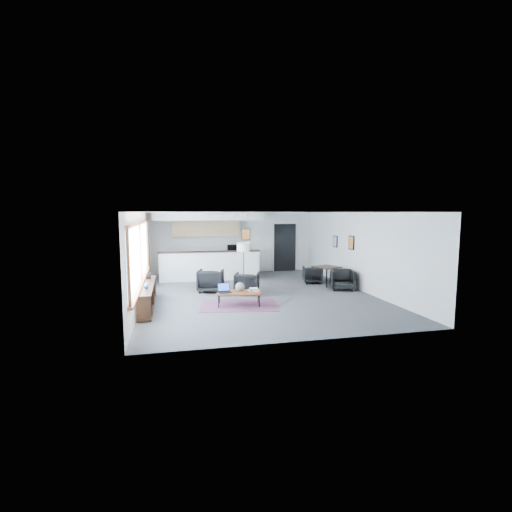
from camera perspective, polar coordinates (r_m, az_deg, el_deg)
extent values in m
cube|color=#464649|center=(11.93, 0.09, -5.87)|extent=(7.00, 9.00, 0.01)
cube|color=white|center=(11.65, 0.09, 6.77)|extent=(7.00, 9.00, 0.01)
cube|color=silver|center=(16.12, -3.50, 2.08)|extent=(7.00, 0.01, 2.60)
cube|color=silver|center=(7.44, 7.91, -3.34)|extent=(7.00, 0.01, 2.60)
cube|color=silver|center=(11.46, -17.25, -0.07)|extent=(0.01, 9.00, 2.60)
cube|color=silver|center=(12.96, 15.38, 0.74)|extent=(0.01, 9.00, 2.60)
cube|color=#8CBFFF|center=(10.54, -17.46, 0.45)|extent=(0.02, 5.80, 1.55)
cube|color=brown|center=(10.65, -17.15, -3.82)|extent=(0.10, 5.95, 0.06)
cube|color=brown|center=(10.49, -17.51, 4.81)|extent=(0.06, 5.95, 0.06)
cube|color=brown|center=(7.67, -19.01, -1.82)|extent=(0.06, 0.06, 1.60)
cube|color=brown|center=(10.54, -17.35, 0.46)|extent=(0.06, 0.06, 1.60)
cube|color=brown|center=(13.42, -16.41, 1.76)|extent=(0.06, 0.06, 1.60)
cube|color=black|center=(10.56, -16.42, -4.33)|extent=(0.35, 3.00, 0.05)
cube|color=black|center=(10.68, -16.32, -7.33)|extent=(0.35, 3.00, 0.05)
cube|color=black|center=(9.21, -16.90, -7.80)|extent=(0.33, 0.04, 0.55)
cube|color=black|center=(10.62, -16.37, -5.87)|extent=(0.33, 0.04, 0.55)
cube|color=black|center=(12.03, -15.96, -4.39)|extent=(0.33, 0.04, 0.55)
cube|color=#3359A5|center=(9.39, -16.81, -8.49)|extent=(0.18, 0.04, 0.20)
cube|color=silver|center=(9.55, -16.74, -8.17)|extent=(0.18, 0.04, 0.22)
cube|color=maroon|center=(9.72, -16.68, -7.86)|extent=(0.18, 0.04, 0.24)
cube|color=black|center=(9.88, -16.61, -7.72)|extent=(0.18, 0.04, 0.20)
cube|color=#3359A5|center=(10.05, -16.55, -7.43)|extent=(0.18, 0.04, 0.22)
cube|color=silver|center=(10.21, -16.49, -7.15)|extent=(0.18, 0.04, 0.24)
cube|color=maroon|center=(10.38, -16.43, -7.03)|extent=(0.18, 0.04, 0.20)
cube|color=black|center=(10.54, -16.37, -6.77)|extent=(0.18, 0.04, 0.22)
cube|color=#3359A5|center=(10.70, -16.32, -6.50)|extent=(0.18, 0.03, 0.24)
cube|color=silver|center=(10.87, -16.27, -6.41)|extent=(0.18, 0.03, 0.20)
cube|color=maroon|center=(11.04, -16.22, -6.16)|extent=(0.18, 0.03, 0.22)
cube|color=black|center=(11.20, -16.17, -5.92)|extent=(0.18, 0.04, 0.24)
cube|color=black|center=(11.32, -16.19, -3.00)|extent=(0.14, 0.02, 0.18)
sphere|color=#264C99|center=(9.95, -16.53, -4.44)|extent=(0.14, 0.14, 0.14)
cube|color=white|center=(14.27, -7.06, -1.58)|extent=(3.80, 0.25, 1.10)
cube|color=black|center=(14.20, -7.09, 0.65)|extent=(3.85, 0.32, 0.04)
cube|color=white|center=(15.71, -7.59, -1.20)|extent=(3.80, 0.60, 0.90)
cube|color=#2D2D2D|center=(15.66, -7.62, 0.47)|extent=(3.82, 0.62, 0.04)
cube|color=tan|center=(15.73, -7.73, 4.29)|extent=(2.80, 0.35, 0.70)
cube|color=white|center=(15.02, -7.51, 6.10)|extent=(4.20, 1.80, 0.30)
cube|color=black|center=(14.36, -1.56, 3.33)|extent=(0.35, 0.03, 0.45)
cube|color=orange|center=(14.35, -1.54, 3.33)|extent=(0.30, 0.01, 0.40)
cube|color=black|center=(16.59, 4.42, 1.34)|extent=(1.00, 0.12, 2.10)
cube|color=white|center=(16.45, 2.68, 1.31)|extent=(0.06, 0.10, 2.10)
cube|color=white|center=(16.76, 6.10, 1.37)|extent=(0.06, 0.10, 2.10)
cube|color=white|center=(16.53, 4.44, 5.04)|extent=(1.10, 0.10, 0.06)
cube|color=silver|center=(13.70, -4.45, 6.54)|extent=(1.60, 0.04, 0.04)
cylinder|color=silver|center=(13.62, -7.17, 6.17)|extent=(0.07, 0.07, 0.09)
cylinder|color=silver|center=(13.67, -5.28, 6.20)|extent=(0.07, 0.07, 0.09)
cylinder|color=silver|center=(13.74, -3.41, 6.22)|extent=(0.07, 0.07, 0.09)
cylinder|color=silver|center=(13.82, -1.56, 6.23)|extent=(0.07, 0.07, 0.09)
cube|color=black|center=(13.27, 14.46, 1.98)|extent=(0.03, 0.38, 0.48)
cube|color=orange|center=(13.27, 14.41, 1.98)|extent=(0.00, 0.32, 0.42)
cube|color=black|center=(14.44, 12.10, 2.21)|extent=(0.03, 0.34, 0.44)
cube|color=#859FC5|center=(14.43, 12.04, 2.21)|extent=(0.00, 0.28, 0.38)
cube|color=#532B41|center=(10.50, -2.63, -7.56)|extent=(2.34, 1.78, 0.01)
cube|color=brown|center=(10.41, -2.64, -5.61)|extent=(1.30, 0.84, 0.05)
cube|color=black|center=(10.19, -5.77, -7.03)|extent=(0.03, 0.03, 0.35)
cube|color=black|center=(10.73, -5.65, -6.33)|extent=(0.03, 0.03, 0.35)
cube|color=black|center=(10.21, 0.53, -6.98)|extent=(0.03, 0.03, 0.35)
cube|color=black|center=(10.75, 0.33, -6.28)|extent=(0.03, 0.03, 0.35)
cube|color=black|center=(10.15, -2.62, -6.10)|extent=(1.14, 0.22, 0.03)
cube|color=black|center=(10.69, -2.66, -5.44)|extent=(1.14, 0.22, 0.03)
cube|color=black|center=(10.30, -4.81, -5.58)|extent=(0.38, 0.30, 0.02)
cube|color=black|center=(10.39, -5.02, -4.78)|extent=(0.35, 0.12, 0.23)
cube|color=blue|center=(10.39, -5.01, -4.78)|extent=(0.31, 0.10, 0.19)
sphere|color=gray|center=(10.36, -2.50, -4.80)|extent=(0.27, 0.27, 0.27)
cube|color=silver|center=(10.48, -0.35, -5.30)|extent=(0.32, 0.28, 0.03)
cube|color=#3359A5|center=(10.48, -0.35, -5.14)|extent=(0.29, 0.26, 0.03)
cube|color=silver|center=(10.45, -0.41, -5.01)|extent=(0.27, 0.23, 0.03)
cube|color=#E5590C|center=(10.23, -2.31, -5.68)|extent=(0.14, 0.14, 0.01)
imported|color=black|center=(12.27, -7.00, -3.61)|extent=(0.96, 0.92, 0.81)
imported|color=black|center=(11.85, -1.42, -4.08)|extent=(0.92, 0.89, 0.75)
cylinder|color=black|center=(12.87, -1.90, -4.85)|extent=(0.31, 0.31, 0.03)
cylinder|color=black|center=(12.76, -1.92, -1.90)|extent=(0.03, 0.03, 1.32)
cylinder|color=#F7E8CB|center=(12.67, -1.93, 1.39)|extent=(0.50, 0.50, 0.29)
cube|color=black|center=(13.54, 10.83, -1.65)|extent=(1.04, 1.04, 0.04)
cylinder|color=black|center=(13.10, 10.84, -3.42)|extent=(0.05, 0.05, 0.64)
cylinder|color=black|center=(13.59, 8.69, -3.01)|extent=(0.05, 0.05, 0.64)
cylinder|color=black|center=(13.61, 12.91, -3.09)|extent=(0.05, 0.05, 0.64)
cylinder|color=black|center=(14.09, 10.77, -2.71)|extent=(0.05, 0.05, 0.64)
imported|color=black|center=(12.84, 13.10, -3.66)|extent=(0.77, 0.74, 0.64)
imported|color=black|center=(13.87, 8.68, -2.93)|extent=(0.67, 0.64, 0.58)
imported|color=black|center=(15.78, -3.38, 1.31)|extent=(0.56, 0.33, 0.37)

